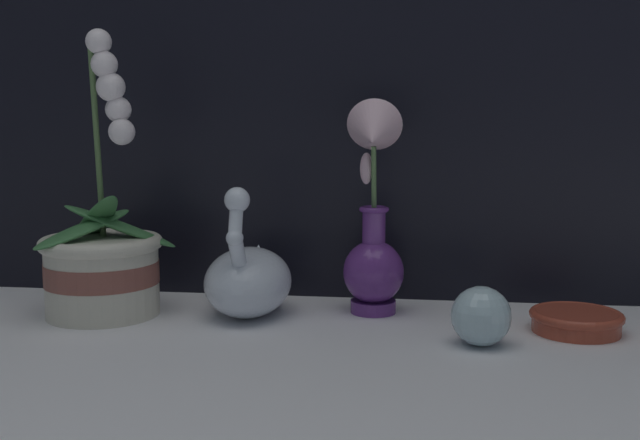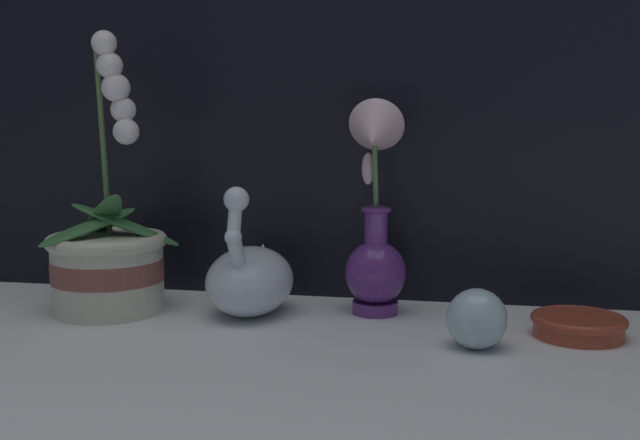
# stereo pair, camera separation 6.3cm
# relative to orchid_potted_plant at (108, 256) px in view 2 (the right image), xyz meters

# --- Properties ---
(ground_plane) EXTENTS (2.80, 2.80, 0.00)m
(ground_plane) POSITION_rel_orchid_potted_plant_xyz_m (0.33, -0.13, -0.08)
(ground_plane) COLOR white
(orchid_potted_plant) EXTENTS (0.20, 0.20, 0.40)m
(orchid_potted_plant) POSITION_rel_orchid_potted_plant_xyz_m (0.00, 0.00, 0.00)
(orchid_potted_plant) COLOR beige
(orchid_potted_plant) RESTS_ON ground_plane
(swan_figurine) EXTENTS (0.12, 0.18, 0.19)m
(swan_figurine) POSITION_rel_orchid_potted_plant_xyz_m (0.20, 0.02, -0.03)
(swan_figurine) COLOR silver
(swan_figurine) RESTS_ON ground_plane
(blue_vase) EXTENTS (0.09, 0.12, 0.30)m
(blue_vase) POSITION_rel_orchid_potted_plant_xyz_m (0.38, 0.05, 0.04)
(blue_vase) COLOR #602D7F
(blue_vase) RESTS_ON ground_plane
(glass_sphere) EXTENTS (0.07, 0.07, 0.07)m
(glass_sphere) POSITION_rel_orchid_potted_plant_xyz_m (0.52, -0.08, -0.04)
(glass_sphere) COLOR silver
(glass_sphere) RESTS_ON ground_plane
(amber_dish) EXTENTS (0.12, 0.12, 0.03)m
(amber_dish) POSITION_rel_orchid_potted_plant_xyz_m (0.64, -0.00, -0.06)
(amber_dish) COLOR #A8422D
(amber_dish) RESTS_ON ground_plane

